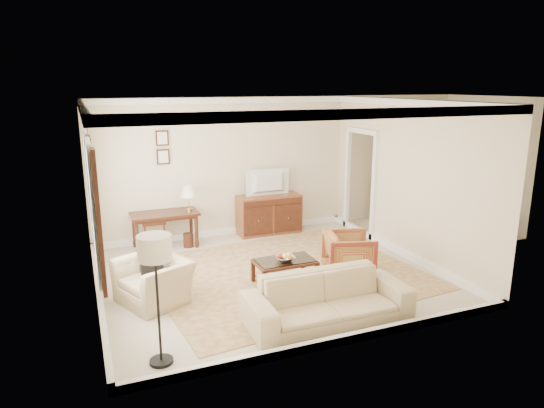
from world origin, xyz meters
TOP-DOWN VIEW (x-y plane):
  - room_shell at (0.00, 0.00)m, footprint 5.51×5.01m
  - annex_bedroom at (4.49, 1.15)m, footprint 3.00×2.70m
  - window_front at (-2.70, -0.70)m, footprint 0.12×1.56m
  - window_rear at (-2.70, 0.90)m, footprint 0.12×1.56m
  - doorway at (2.71, 1.50)m, footprint 0.10×1.12m
  - rug at (0.28, -0.07)m, footprint 4.68×4.12m
  - writing_desk at (-1.35, 2.08)m, footprint 1.30×0.65m
  - desk_chair at (-1.53, 2.43)m, footprint 0.51×0.51m
  - desk_lamp at (-0.86, 2.08)m, footprint 0.32×0.32m
  - framed_prints at (-1.25, 2.47)m, footprint 0.25×0.04m
  - sideboard at (0.90, 2.21)m, footprint 1.36×0.52m
  - tv at (0.90, 2.19)m, footprint 0.92×0.53m
  - coffee_table at (0.12, -0.46)m, footprint 0.97×0.57m
  - fruit_bowl at (0.10, -0.50)m, footprint 0.42×0.42m
  - book_a at (-0.03, -0.45)m, footprint 0.25×0.19m
  - book_b at (0.27, -0.52)m, footprint 0.23×0.20m
  - striped_armchair at (1.28, -0.50)m, footprint 0.93×0.96m
  - club_armchair at (-1.94, -0.35)m, footprint 1.00×1.18m
  - backpack at (-1.96, -0.27)m, footprint 0.37×0.39m
  - sofa at (0.14, -1.87)m, footprint 2.25×0.69m
  - floor_lamp at (-2.13, -2.04)m, footprint 0.38×0.38m

SIDE VIEW (x-z plane):
  - rug at x=0.28m, z-range 0.00..0.01m
  - book_b at x=0.27m, z-range -0.03..0.35m
  - book_a at x=-0.03m, z-range -0.02..0.35m
  - coffee_table at x=0.12m, z-range 0.10..0.52m
  - annex_bedroom at x=4.49m, z-range -1.11..1.79m
  - striped_armchair at x=1.28m, z-range 0.00..0.80m
  - sideboard at x=0.90m, z-range 0.00..0.84m
  - club_armchair at x=-1.94m, z-range 0.00..0.88m
  - sofa at x=0.14m, z-range 0.00..0.88m
  - fruit_bowl at x=0.10m, z-range 0.41..0.52m
  - desk_chair at x=-1.53m, z-range 0.00..1.05m
  - writing_desk at x=-1.35m, z-range 0.24..0.95m
  - backpack at x=-1.96m, z-range 0.48..0.88m
  - desk_lamp at x=-0.86m, z-range 0.71..1.21m
  - doorway at x=2.71m, z-range -0.05..2.20m
  - tv at x=0.90m, z-range 1.24..1.36m
  - floor_lamp at x=-2.13m, z-range 0.52..2.08m
  - window_front at x=-2.70m, z-range 0.65..2.45m
  - window_rear at x=-2.70m, z-range 0.65..2.45m
  - framed_prints at x=-1.25m, z-range 1.60..2.28m
  - room_shell at x=0.00m, z-range 1.02..3.93m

